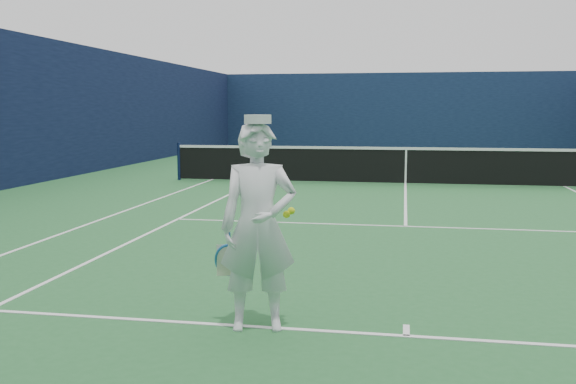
{
  "coord_description": "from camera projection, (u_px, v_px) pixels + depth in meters",
  "views": [
    {
      "loc": [
        -0.06,
        -17.44,
        1.99
      ],
      "look_at": [
        -1.33,
        -10.4,
        1.07
      ],
      "focal_mm": 40.0,
      "sensor_mm": 36.0,
      "label": 1
    }
  ],
  "objects": [
    {
      "name": "court_markings",
      "position": [
        405.0,
        184.0,
        17.27
      ],
      "size": [
        11.03,
        23.83,
        0.01
      ],
      "color": "white",
      "rests_on": "ground"
    },
    {
      "name": "ground",
      "position": [
        405.0,
        185.0,
        17.27
      ],
      "size": [
        80.0,
        80.0,
        0.0
      ],
      "primitive_type": "plane",
      "color": "#256330",
      "rests_on": "ground"
    },
    {
      "name": "windscreen_fence",
      "position": [
        407.0,
        110.0,
        17.01
      ],
      "size": [
        20.12,
        36.12,
        4.0
      ],
      "color": "#101D3C",
      "rests_on": "ground"
    },
    {
      "name": "tennis_player",
      "position": [
        258.0,
        226.0,
        5.77
      ],
      "size": [
        0.86,
        0.6,
        1.95
      ],
      "rotation": [
        0.0,
        0.0,
        0.24
      ],
      "color": "white",
      "rests_on": "ground"
    },
    {
      "name": "tennis_net",
      "position": [
        406.0,
        164.0,
        17.2
      ],
      "size": [
        12.88,
        0.09,
        1.07
      ],
      "color": "#141E4C",
      "rests_on": "ground"
    }
  ]
}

